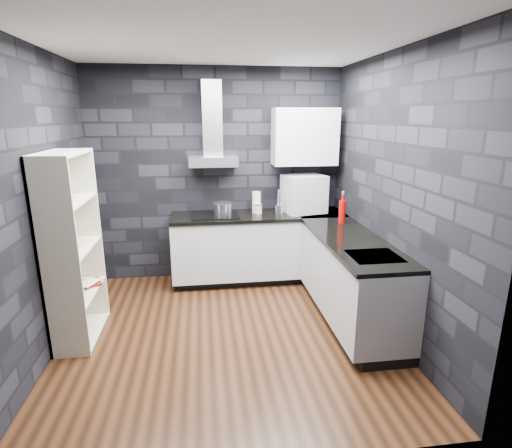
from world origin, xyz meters
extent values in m
plane|color=#3C2111|center=(0.00, 0.00, 0.00)|extent=(3.20, 3.20, 0.00)
plane|color=white|center=(0.00, 0.00, 2.70)|extent=(3.20, 3.20, 0.00)
cube|color=black|center=(0.00, 1.62, 1.35)|extent=(3.20, 0.05, 2.70)
cube|color=black|center=(0.00, -1.62, 1.35)|extent=(3.20, 0.05, 2.70)
cube|color=black|center=(-1.62, 0.00, 1.35)|extent=(0.05, 3.20, 2.70)
cube|color=black|center=(1.62, 0.00, 1.35)|extent=(0.05, 3.20, 2.70)
cube|color=black|center=(0.50, 1.34, 0.05)|extent=(2.18, 0.50, 0.10)
cube|color=black|center=(1.34, 0.10, 0.05)|extent=(0.50, 1.78, 0.10)
cube|color=#BBBBC0|center=(0.50, 1.30, 0.48)|extent=(2.20, 0.60, 0.76)
cube|color=#BBBBC0|center=(1.30, 0.10, 0.48)|extent=(0.60, 1.80, 0.76)
cube|color=black|center=(0.50, 1.29, 0.88)|extent=(2.20, 0.62, 0.04)
cube|color=black|center=(1.29, 0.10, 0.88)|extent=(0.62, 1.80, 0.04)
cube|color=black|center=(1.30, 1.30, 0.88)|extent=(0.62, 0.62, 0.04)
cube|color=silver|center=(-0.05, 1.43, 1.56)|extent=(0.60, 0.34, 0.12)
cube|color=silver|center=(-0.05, 1.50, 2.07)|extent=(0.24, 0.20, 0.90)
cube|color=silver|center=(1.10, 1.43, 1.85)|extent=(0.80, 0.35, 0.70)
cube|color=black|center=(-0.05, 1.30, 0.91)|extent=(0.58, 0.50, 0.01)
cube|color=silver|center=(1.30, -0.40, 0.89)|extent=(0.44, 0.40, 0.01)
cylinder|color=silver|center=(0.04, 1.29, 0.98)|extent=(0.27, 0.27, 0.13)
cylinder|color=white|center=(0.48, 1.38, 1.04)|extent=(0.14, 0.14, 0.27)
cylinder|color=beige|center=(0.50, 1.32, 0.96)|extent=(0.10, 0.10, 0.11)
cylinder|color=silver|center=(0.75, 1.23, 0.96)|extent=(0.11, 0.11, 0.12)
cube|color=silver|center=(1.09, 1.33, 1.12)|extent=(0.57, 0.49, 0.50)
cylinder|color=#9F0603|center=(1.40, 0.74, 1.03)|extent=(0.09, 0.09, 0.26)
cube|color=beige|center=(-1.42, 0.16, 0.90)|extent=(0.55, 0.86, 1.80)
imported|color=silver|center=(-1.42, 0.05, 0.94)|extent=(0.25, 0.25, 0.05)
imported|color=maroon|center=(-1.42, 0.33, 0.57)|extent=(0.17, 0.08, 0.23)
imported|color=#B2B2B2|center=(-1.43, 0.33, 0.59)|extent=(0.15, 0.08, 0.21)
camera|label=1|loc=(-0.20, -3.58, 2.10)|focal=28.00mm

